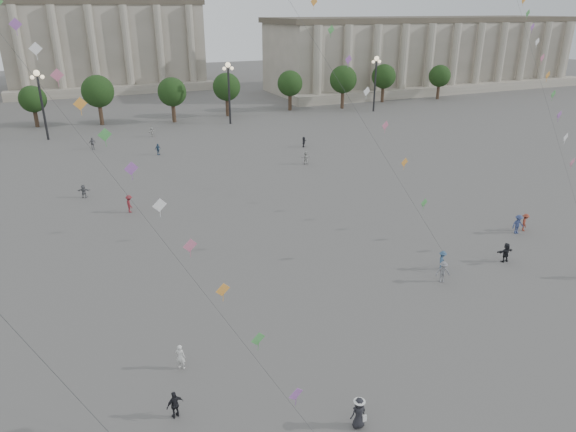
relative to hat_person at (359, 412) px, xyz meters
name	(u,v)px	position (x,y,z in m)	size (l,w,h in m)	color
ground	(360,403)	(0.92, 1.37, -0.89)	(360.00, 360.00, 0.00)	#555250
hall_east	(425,54)	(75.92, 95.26, 7.54)	(84.00, 26.22, 17.20)	gray
hall_central	(102,29)	(0.92, 130.59, 13.34)	(48.30, 34.30, 35.50)	gray
tree_row	(135,92)	(0.92, 79.37, 4.50)	(137.12, 5.12, 8.00)	#36241B
lamp_post_mid_west	(40,92)	(-14.08, 71.37, 6.46)	(2.00, 0.90, 10.65)	#262628
lamp_post_mid_east	(229,82)	(15.92, 71.37, 6.46)	(2.00, 0.90, 10.65)	#262628
lamp_post_far_east	(376,74)	(45.92, 71.37, 6.46)	(2.00, 0.90, 10.65)	#262628
person_crowd_0	(158,149)	(0.21, 55.28, -0.08)	(0.95, 0.39, 1.62)	navy
person_crowd_3	(506,252)	(20.20, 10.70, -0.07)	(1.53, 0.49, 1.65)	black
person_crowd_4	(152,132)	(1.28, 66.76, -0.11)	(1.44, 0.46, 1.55)	beige
person_crowd_6	(443,272)	(13.29, 10.04, -0.04)	(1.09, 0.63, 1.69)	slate
person_crowd_7	(306,158)	(17.36, 42.78, -0.03)	(1.60, 0.51, 1.73)	beige
person_crowd_8	(525,222)	(26.63, 14.79, -0.06)	(1.08, 0.62, 1.67)	brown
person_crowd_9	(304,142)	(20.97, 51.11, -0.12)	(1.42, 0.45, 1.54)	black
person_crowd_12	(84,191)	(-10.45, 40.69, -0.15)	(1.38, 0.44, 1.49)	slate
person_crowd_13	(180,357)	(-7.06, 7.91, -0.10)	(0.58, 0.38, 1.59)	silver
person_crowd_14	(518,224)	(25.51, 14.57, 0.02)	(1.18, 0.68, 1.83)	navy
person_crowd_16	(92,143)	(-8.04, 62.12, 0.01)	(1.06, 0.44, 1.81)	slate
person_crowd_17	(129,204)	(-6.43, 34.20, 0.02)	(1.18, 0.68, 1.82)	maroon
tourist_4	(175,405)	(-8.15, 4.25, -0.11)	(0.91, 0.38, 1.55)	black
kite_flyer_1	(442,260)	(14.56, 11.66, -0.09)	(1.03, 0.59, 1.59)	#325071
hat_person	(359,412)	(0.00, 0.00, 0.00)	(0.87, 0.60, 1.70)	black
kite_train_east	(527,18)	(37.12, 28.19, 17.32)	(24.67, 40.74, 57.73)	#3F3F3F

